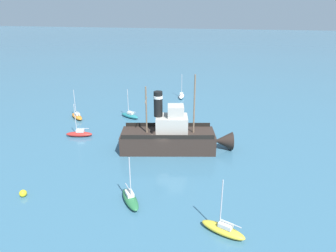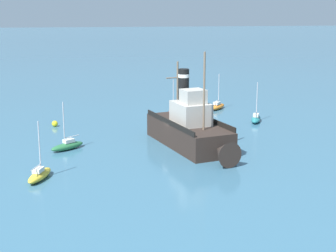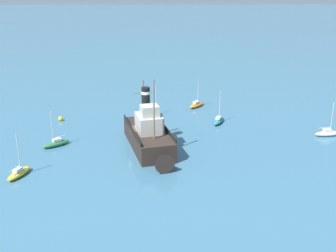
{
  "view_description": "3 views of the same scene",
  "coord_description": "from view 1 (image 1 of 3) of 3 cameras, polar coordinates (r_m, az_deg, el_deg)",
  "views": [
    {
      "loc": [
        33.01,
        10.06,
        16.91
      ],
      "look_at": [
        -3.71,
        -0.08,
        2.35
      ],
      "focal_mm": 32.0,
      "sensor_mm": 36.0,
      "label": 1
    },
    {
      "loc": [
        8.41,
        50.88,
        14.12
      ],
      "look_at": [
        1.13,
        3.11,
        2.75
      ],
      "focal_mm": 55.0,
      "sensor_mm": 36.0,
      "label": 2
    },
    {
      "loc": [
        -3.76,
        52.01,
        21.23
      ],
      "look_at": [
        -3.95,
        0.67,
        2.98
      ],
      "focal_mm": 45.0,
      "sensor_mm": 36.0,
      "label": 3
    }
  ],
  "objects": [
    {
      "name": "sailboat_green",
      "position": [
        29.26,
        -7.2,
        -13.56
      ],
      "size": [
        3.66,
        3.23,
        4.9
      ],
      "color": "#286B3D",
      "rests_on": "ground"
    },
    {
      "name": "sailboat_white",
      "position": [
        63.26,
        2.58,
        5.79
      ],
      "size": [
        3.93,
        1.69,
        4.9
      ],
      "color": "white",
      "rests_on": "ground"
    },
    {
      "name": "old_tugboat",
      "position": [
        38.74,
        0.87,
        -1.99
      ],
      "size": [
        7.39,
        14.78,
        9.9
      ],
      "color": "#2D231E",
      "rests_on": "ground"
    },
    {
      "name": "sailboat_teal",
      "position": [
        51.4,
        -7.27,
        2.04
      ],
      "size": [
        2.51,
        3.93,
        4.9
      ],
      "color": "#23757A",
      "rests_on": "ground"
    },
    {
      "name": "mooring_buoy",
      "position": [
        33.09,
        -25.9,
        -11.46
      ],
      "size": [
        0.71,
        0.71,
        0.71
      ],
      "primitive_type": "sphere",
      "color": "yellow",
      "rests_on": "ground"
    },
    {
      "name": "sailboat_red",
      "position": [
        45.14,
        -16.55,
        -1.42
      ],
      "size": [
        2.01,
        3.95,
        4.9
      ],
      "color": "#B22823",
      "rests_on": "ground"
    },
    {
      "name": "sailboat_yellow",
      "position": [
        26.05,
        10.45,
        -18.75
      ],
      "size": [
        2.29,
        3.95,
        4.9
      ],
      "color": "gold",
      "rests_on": "ground"
    },
    {
      "name": "sailboat_orange",
      "position": [
        52.87,
        -16.95,
        1.81
      ],
      "size": [
        3.24,
        3.65,
        4.9
      ],
      "color": "orange",
      "rests_on": "ground"
    },
    {
      "name": "ground_plane",
      "position": [
        38.43,
        -1.36,
        -5.2
      ],
      "size": [
        600.0,
        600.0,
        0.0
      ],
      "primitive_type": "plane",
      "color": "#38667F"
    }
  ]
}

